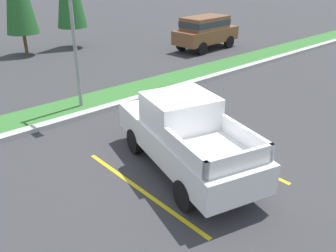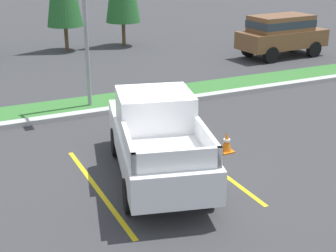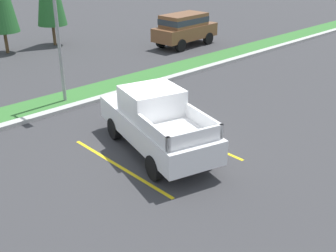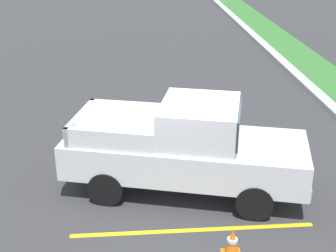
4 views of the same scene
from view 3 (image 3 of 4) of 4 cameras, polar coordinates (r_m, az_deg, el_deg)
ground_plane at (r=13.87m, az=-2.29°, el=-3.05°), size 120.00×120.00×0.00m
parking_line_near at (r=12.83m, az=-6.77°, el=-5.62°), size 0.12×4.80×0.01m
parking_line_far at (r=14.65m, az=2.92°, el=-1.48°), size 0.12×4.80×0.01m
curb_strip at (r=17.60m, az=-13.13°, el=2.69°), size 56.00×0.40×0.15m
grass_median at (r=18.52m, az=-14.88°, el=3.45°), size 56.00×1.80×0.06m
pickup_truck_main at (r=13.27m, az=-1.74°, el=0.63°), size 3.16×5.53×2.10m
suv_distant at (r=27.57m, az=2.33°, el=13.57°), size 4.70×2.18×2.10m
street_light at (r=17.38m, az=-15.01°, el=14.28°), size 0.24×1.49×6.08m
traffic_cone at (r=15.45m, az=3.50°, el=1.09°), size 0.36×0.36×0.60m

